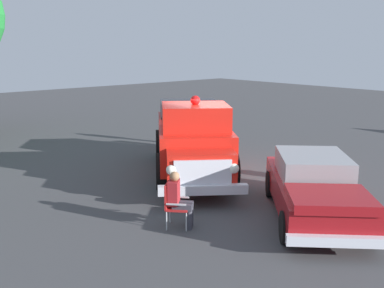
{
  "coord_description": "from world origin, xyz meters",
  "views": [
    {
      "loc": [
        -9.59,
        9.3,
        3.98
      ],
      "look_at": [
        0.73,
        0.3,
        0.9
      ],
      "focal_mm": 40.88,
      "sensor_mm": 36.0,
      "label": 1
    }
  ],
  "objects_px": {
    "classic_hot_rod": "(315,188)",
    "spectator_standing": "(175,121)",
    "lawn_chair_near_truck": "(173,202)",
    "spectator_seated": "(178,197)",
    "vintage_fire_truck": "(193,136)",
    "lawn_chair_by_car": "(315,162)",
    "lawn_chair_spare": "(182,134)"
  },
  "relations": [
    {
      "from": "spectator_seated",
      "to": "spectator_standing",
      "type": "relative_size",
      "value": 0.77
    },
    {
      "from": "classic_hot_rod",
      "to": "lawn_chair_by_car",
      "type": "relative_size",
      "value": 4.31
    },
    {
      "from": "lawn_chair_spare",
      "to": "spectator_standing",
      "type": "distance_m",
      "value": 1.02
    },
    {
      "from": "classic_hot_rod",
      "to": "lawn_chair_by_car",
      "type": "xyz_separation_m",
      "value": [
        1.65,
        -2.55,
        -0.16
      ]
    },
    {
      "from": "vintage_fire_truck",
      "to": "spectator_seated",
      "type": "relative_size",
      "value": 4.71
    },
    {
      "from": "vintage_fire_truck",
      "to": "classic_hot_rod",
      "type": "height_order",
      "value": "vintage_fire_truck"
    },
    {
      "from": "lawn_chair_near_truck",
      "to": "lawn_chair_spare",
      "type": "relative_size",
      "value": 1.0
    },
    {
      "from": "lawn_chair_near_truck",
      "to": "spectator_seated",
      "type": "height_order",
      "value": "spectator_seated"
    },
    {
      "from": "vintage_fire_truck",
      "to": "classic_hot_rod",
      "type": "bearing_deg",
      "value": 176.2
    },
    {
      "from": "vintage_fire_truck",
      "to": "lawn_chair_spare",
      "type": "distance_m",
      "value": 3.53
    },
    {
      "from": "classic_hot_rod",
      "to": "lawn_chair_near_truck",
      "type": "xyz_separation_m",
      "value": [
        1.78,
        2.83,
        -0.16
      ]
    },
    {
      "from": "classic_hot_rod",
      "to": "spectator_standing",
      "type": "xyz_separation_m",
      "value": [
        8.46,
        -2.61,
        0.22
      ]
    },
    {
      "from": "lawn_chair_spare",
      "to": "lawn_chair_near_truck",
      "type": "bearing_deg",
      "value": 138.73
    },
    {
      "from": "vintage_fire_truck",
      "to": "lawn_chair_by_car",
      "type": "bearing_deg",
      "value": -143.54
    },
    {
      "from": "spectator_standing",
      "to": "classic_hot_rod",
      "type": "bearing_deg",
      "value": 162.83
    },
    {
      "from": "lawn_chair_near_truck",
      "to": "lawn_chair_spare",
      "type": "distance_m",
      "value": 7.71
    },
    {
      "from": "lawn_chair_near_truck",
      "to": "spectator_standing",
      "type": "height_order",
      "value": "spectator_standing"
    },
    {
      "from": "classic_hot_rod",
      "to": "spectator_seated",
      "type": "relative_size",
      "value": 3.41
    },
    {
      "from": "vintage_fire_truck",
      "to": "spectator_seated",
      "type": "xyz_separation_m",
      "value": [
        -3.01,
        3.05,
        -0.5
      ]
    },
    {
      "from": "lawn_chair_by_car",
      "to": "lawn_chair_spare",
      "type": "relative_size",
      "value": 1.0
    },
    {
      "from": "classic_hot_rod",
      "to": "spectator_standing",
      "type": "relative_size",
      "value": 2.62
    },
    {
      "from": "lawn_chair_spare",
      "to": "spectator_standing",
      "type": "relative_size",
      "value": 0.61
    },
    {
      "from": "classic_hot_rod",
      "to": "spectator_standing",
      "type": "distance_m",
      "value": 8.85
    },
    {
      "from": "spectator_seated",
      "to": "lawn_chair_near_truck",
      "type": "bearing_deg",
      "value": 41.41
    },
    {
      "from": "lawn_chair_by_car",
      "to": "classic_hot_rod",
      "type": "bearing_deg",
      "value": 122.89
    },
    {
      "from": "lawn_chair_by_car",
      "to": "lawn_chair_near_truck",
      "type": "bearing_deg",
      "value": 88.65
    },
    {
      "from": "lawn_chair_by_car",
      "to": "vintage_fire_truck",
      "type": "bearing_deg",
      "value": 36.46
    },
    {
      "from": "lawn_chair_spare",
      "to": "spectator_seated",
      "type": "height_order",
      "value": "spectator_seated"
    },
    {
      "from": "vintage_fire_truck",
      "to": "lawn_chair_spare",
      "type": "bearing_deg",
      "value": -34.01
    },
    {
      "from": "vintage_fire_truck",
      "to": "lawn_chair_by_car",
      "type": "height_order",
      "value": "vintage_fire_truck"
    },
    {
      "from": "lawn_chair_near_truck",
      "to": "lawn_chair_by_car",
      "type": "xyz_separation_m",
      "value": [
        -0.13,
        -5.38,
        0.0
      ]
    },
    {
      "from": "lawn_chair_near_truck",
      "to": "spectator_seated",
      "type": "bearing_deg",
      "value": -138.59
    }
  ]
}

